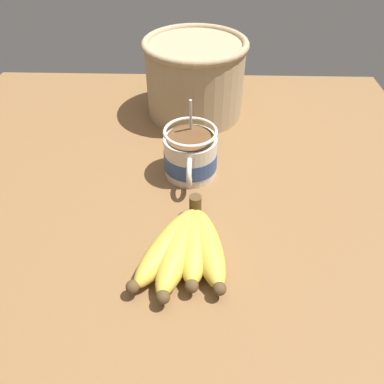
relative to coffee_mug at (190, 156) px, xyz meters
The scene contains 4 objects.
table 10.38cm from the coffee_mug, 18.34° to the right, with size 103.62×103.62×3.71cm.
coffee_mug is the anchor object (origin of this frame).
banana_bunch 20.26cm from the coffee_mug, ahead, with size 19.10×15.60×4.38cm.
woven_basket 23.74cm from the coffee_mug, behind, with size 22.77×22.77×16.88cm.
Camera 1 is at (47.88, 4.61, 48.73)cm, focal length 35.00 mm.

